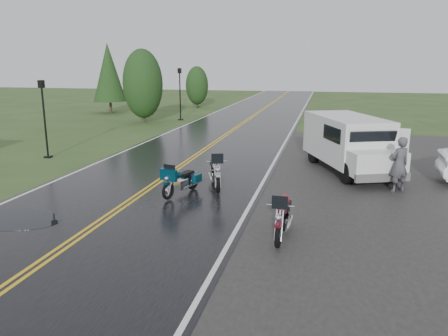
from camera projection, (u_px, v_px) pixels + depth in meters
The scene contains 12 objects.
ground at pixel (119, 210), 13.16m from camera, with size 120.00×120.00×0.00m, color #2D471E.
road at pixel (207, 149), 22.62m from camera, with size 8.00×100.00×0.04m, color black.
motorcycle_red at pixel (279, 225), 10.22m from camera, with size 0.76×2.09×1.24m, color #510913, non-canonical shape.
motorcycle_teal at pixel (168, 184), 13.89m from camera, with size 0.70×1.94×1.14m, color #052A3A, non-canonical shape.
motorcycle_silver at pixel (218, 176), 14.57m from camera, with size 0.81×2.23×1.32m, color #94969B, non-canonical shape.
van_white at pixel (348, 154), 15.71m from camera, with size 2.17×5.79×2.27m, color silver, non-canonical shape.
person_at_van at pixel (399, 165), 14.80m from camera, with size 0.69×0.45×1.89m, color #454449.
lamp_post_near_left at pixel (45, 119), 20.12m from camera, with size 0.31×0.31×3.63m, color black, non-canonical shape.
lamp_post_far_left at pixel (180, 94), 33.72m from camera, with size 0.35×0.35×4.03m, color black, non-canonical shape.
tree_left_mid at pixel (143, 91), 32.35m from camera, with size 2.95×2.95×4.61m, color #1E3D19, non-canonical shape.
tree_left_far at pixel (197, 90), 44.12m from camera, with size 2.26×2.26×3.48m, color #1E3D19, non-canonical shape.
pine_left_far at pixel (109, 79), 38.49m from camera, with size 2.85×2.85×5.95m, color #1E3D19, non-canonical shape.
Camera 1 is at (5.95, -11.44, 4.31)m, focal length 35.00 mm.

